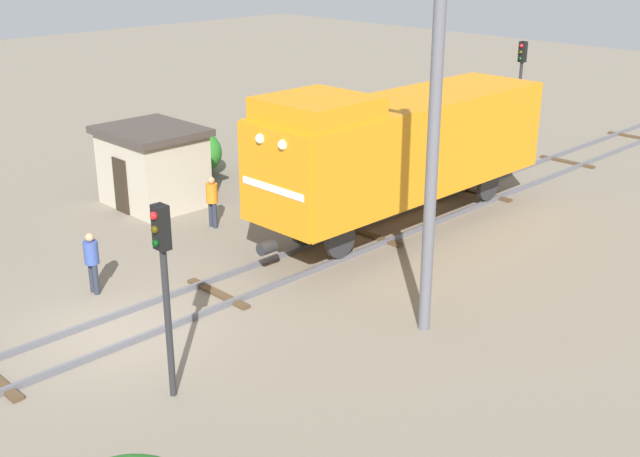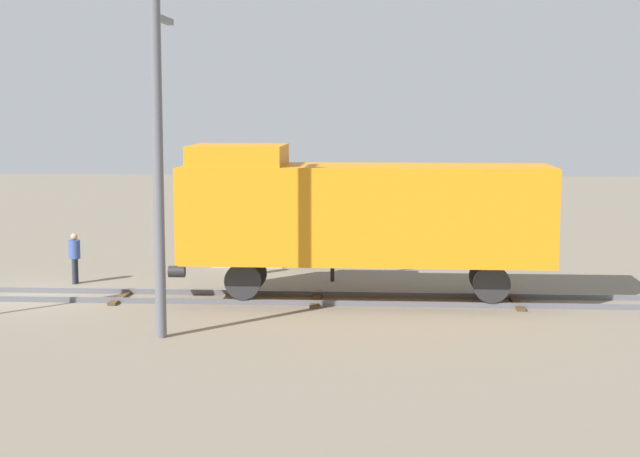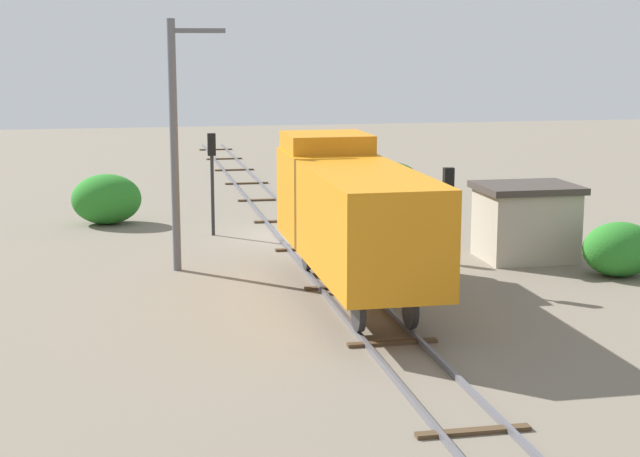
# 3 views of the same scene
# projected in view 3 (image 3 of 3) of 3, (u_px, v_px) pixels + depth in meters

# --- Properties ---
(ground_plane) EXTENTS (109.02, 109.02, 0.00)m
(ground_plane) POSITION_uv_depth(u_px,v_px,m) (293.00, 235.00, 40.09)
(ground_plane) COLOR #756B5B
(railway_track) EXTENTS (2.40, 72.68, 0.16)m
(railway_track) POSITION_uv_depth(u_px,v_px,m) (293.00, 233.00, 40.08)
(railway_track) COLOR #595960
(railway_track) RESTS_ON ground
(locomotive) EXTENTS (2.90, 11.60, 4.60)m
(locomotive) POSITION_uv_depth(u_px,v_px,m) (351.00, 210.00, 29.57)
(locomotive) COLOR orange
(locomotive) RESTS_ON railway_track
(traffic_signal_near) EXTENTS (0.32, 0.34, 4.17)m
(traffic_signal_near) POSITION_uv_depth(u_px,v_px,m) (212.00, 165.00, 39.53)
(traffic_signal_near) COLOR #262628
(traffic_signal_near) RESTS_ON ground
(traffic_signal_mid) EXTENTS (0.32, 0.34, 3.85)m
(traffic_signal_mid) POSITION_uv_depth(u_px,v_px,m) (448.00, 204.00, 31.21)
(traffic_signal_mid) COLOR #262628
(traffic_signal_mid) RESTS_ON ground
(worker_near_track) EXTENTS (0.38, 0.38, 1.70)m
(worker_near_track) POSITION_uv_depth(u_px,v_px,m) (355.00, 212.00, 39.61)
(worker_near_track) COLOR #262B38
(worker_near_track) RESTS_ON ground
(worker_by_signal) EXTENTS (0.38, 0.38, 1.70)m
(worker_by_signal) POSITION_uv_depth(u_px,v_px,m) (438.00, 235.00, 34.84)
(worker_by_signal) COLOR #262B38
(worker_by_signal) RESTS_ON ground
(catenary_mast) EXTENTS (1.94, 0.28, 8.54)m
(catenary_mast) POSITION_uv_depth(u_px,v_px,m) (176.00, 140.00, 33.06)
(catenary_mast) COLOR #595960
(catenary_mast) RESTS_ON ground
(relay_hut) EXTENTS (3.50, 2.90, 2.74)m
(relay_hut) POSITION_uv_depth(u_px,v_px,m) (526.00, 221.00, 35.41)
(relay_hut) COLOR #B2A893
(relay_hut) RESTS_ON ground
(bush_near) EXTENTS (2.53, 2.07, 1.84)m
(bush_near) POSITION_uv_depth(u_px,v_px,m) (620.00, 249.00, 32.86)
(bush_near) COLOR #297A26
(bush_near) RESTS_ON ground
(bush_mid) EXTENTS (2.72, 2.22, 1.98)m
(bush_mid) POSITION_uv_depth(u_px,v_px,m) (392.00, 182.00, 48.27)
(bush_mid) COLOR #286326
(bush_mid) RESTS_ON ground
(bush_far) EXTENTS (3.00, 2.45, 2.18)m
(bush_far) POSITION_uv_depth(u_px,v_px,m) (106.00, 199.00, 42.38)
(bush_far) COLOR #297C26
(bush_far) RESTS_ON ground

